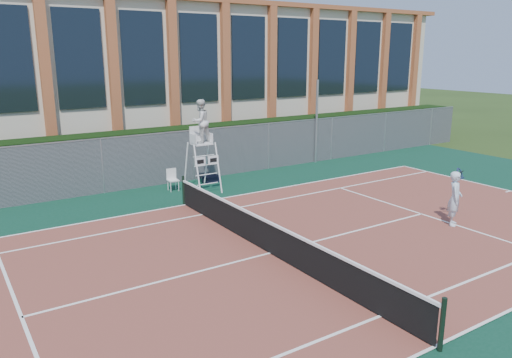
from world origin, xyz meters
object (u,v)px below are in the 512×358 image
steel_pole (316,122)px  umpire_chair (200,124)px  tennis_player (455,198)px  plastic_chair (172,178)px

steel_pole → umpire_chair: size_ratio=1.12×
umpire_chair → tennis_player: bearing=-59.8°
umpire_chair → plastic_chair: bearing=147.6°
umpire_chair → plastic_chair: umpire_chair is taller
plastic_chair → umpire_chair: bearing=-32.4°
plastic_chair → tennis_player: size_ratio=0.50×
plastic_chair → steel_pole: bearing=6.8°
tennis_player → plastic_chair: bearing=123.1°
steel_pole → tennis_player: (-2.53, -9.98, -1.17)m
steel_pole → tennis_player: bearing=-104.2°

